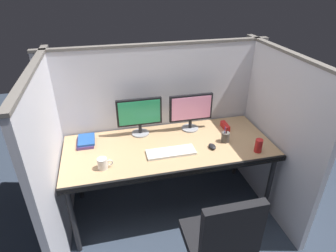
{
  "coord_description": "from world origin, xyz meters",
  "views": [
    {
      "loc": [
        -0.52,
        -1.82,
        2.16
      ],
      "look_at": [
        0.0,
        0.35,
        0.92
      ],
      "focal_mm": 30.27,
      "sensor_mm": 36.0,
      "label": 1
    }
  ],
  "objects_px": {
    "computer_mouse": "(212,146)",
    "desk": "(170,151)",
    "monitor_left": "(139,114)",
    "keyboard_main": "(171,152)",
    "monitor_right": "(191,110)",
    "soda_can": "(259,146)",
    "book_stack": "(86,141)",
    "pen_cup": "(225,137)",
    "coffee_mug": "(103,163)",
    "red_stapler": "(225,126)"
  },
  "relations": [
    {
      "from": "monitor_right",
      "to": "coffee_mug",
      "type": "distance_m",
      "value": 1.01
    },
    {
      "from": "desk",
      "to": "soda_can",
      "type": "xyz_separation_m",
      "value": [
        0.74,
        -0.26,
        0.11
      ]
    },
    {
      "from": "monitor_right",
      "to": "coffee_mug",
      "type": "bearing_deg",
      "value": -152.56
    },
    {
      "from": "book_stack",
      "to": "coffee_mug",
      "type": "height_order",
      "value": "coffee_mug"
    },
    {
      "from": "desk",
      "to": "coffee_mug",
      "type": "xyz_separation_m",
      "value": [
        -0.6,
        -0.19,
        0.1
      ]
    },
    {
      "from": "soda_can",
      "to": "book_stack",
      "type": "bearing_deg",
      "value": 161.74
    },
    {
      "from": "pen_cup",
      "to": "keyboard_main",
      "type": "bearing_deg",
      "value": -172.52
    },
    {
      "from": "monitor_left",
      "to": "monitor_right",
      "type": "height_order",
      "value": "same"
    },
    {
      "from": "monitor_right",
      "to": "coffee_mug",
      "type": "height_order",
      "value": "monitor_right"
    },
    {
      "from": "book_stack",
      "to": "red_stapler",
      "type": "relative_size",
      "value": 1.47
    },
    {
      "from": "computer_mouse",
      "to": "pen_cup",
      "type": "relative_size",
      "value": 0.61
    },
    {
      "from": "monitor_left",
      "to": "soda_can",
      "type": "height_order",
      "value": "monitor_left"
    },
    {
      "from": "keyboard_main",
      "to": "pen_cup",
      "type": "relative_size",
      "value": 2.72
    },
    {
      "from": "soda_can",
      "to": "keyboard_main",
      "type": "bearing_deg",
      "value": 168.61
    },
    {
      "from": "computer_mouse",
      "to": "keyboard_main",
      "type": "bearing_deg",
      "value": 179.0
    },
    {
      "from": "keyboard_main",
      "to": "pen_cup",
      "type": "distance_m",
      "value": 0.55
    },
    {
      "from": "monitor_right",
      "to": "pen_cup",
      "type": "xyz_separation_m",
      "value": [
        0.25,
        -0.3,
        -0.17
      ]
    },
    {
      "from": "book_stack",
      "to": "coffee_mug",
      "type": "bearing_deg",
      "value": -71.23
    },
    {
      "from": "desk",
      "to": "red_stapler",
      "type": "relative_size",
      "value": 12.67
    },
    {
      "from": "computer_mouse",
      "to": "book_stack",
      "type": "height_order",
      "value": "book_stack"
    },
    {
      "from": "coffee_mug",
      "to": "monitor_right",
      "type": "bearing_deg",
      "value": 27.44
    },
    {
      "from": "desk",
      "to": "monitor_right",
      "type": "xyz_separation_m",
      "value": [
        0.28,
        0.27,
        0.27
      ]
    },
    {
      "from": "desk",
      "to": "pen_cup",
      "type": "height_order",
      "value": "pen_cup"
    },
    {
      "from": "monitor_left",
      "to": "book_stack",
      "type": "xyz_separation_m",
      "value": [
        -0.52,
        -0.06,
        -0.19
      ]
    },
    {
      "from": "keyboard_main",
      "to": "red_stapler",
      "type": "xyz_separation_m",
      "value": [
        0.64,
        0.3,
        0.02
      ]
    },
    {
      "from": "book_stack",
      "to": "desk",
      "type": "bearing_deg",
      "value": -17.11
    },
    {
      "from": "book_stack",
      "to": "soda_can",
      "type": "bearing_deg",
      "value": -18.26
    },
    {
      "from": "pen_cup",
      "to": "computer_mouse",
      "type": "bearing_deg",
      "value": -153.78
    },
    {
      "from": "desk",
      "to": "keyboard_main",
      "type": "relative_size",
      "value": 4.42
    },
    {
      "from": "keyboard_main",
      "to": "computer_mouse",
      "type": "bearing_deg",
      "value": -1.0
    },
    {
      "from": "monitor_right",
      "to": "computer_mouse",
      "type": "xyz_separation_m",
      "value": [
        0.09,
        -0.38,
        -0.2
      ]
    },
    {
      "from": "keyboard_main",
      "to": "red_stapler",
      "type": "relative_size",
      "value": 2.87
    },
    {
      "from": "keyboard_main",
      "to": "computer_mouse",
      "type": "relative_size",
      "value": 4.48
    },
    {
      "from": "monitor_left",
      "to": "keyboard_main",
      "type": "xyz_separation_m",
      "value": [
        0.21,
        -0.4,
        -0.2
      ]
    },
    {
      "from": "book_stack",
      "to": "coffee_mug",
      "type": "distance_m",
      "value": 0.44
    },
    {
      "from": "red_stapler",
      "to": "book_stack",
      "type": "bearing_deg",
      "value": 178.46
    },
    {
      "from": "computer_mouse",
      "to": "desk",
      "type": "bearing_deg",
      "value": 162.62
    },
    {
      "from": "monitor_left",
      "to": "pen_cup",
      "type": "distance_m",
      "value": 0.84
    },
    {
      "from": "monitor_right",
      "to": "book_stack",
      "type": "distance_m",
      "value": 1.04
    },
    {
      "from": "red_stapler",
      "to": "keyboard_main",
      "type": "bearing_deg",
      "value": -154.87
    },
    {
      "from": "keyboard_main",
      "to": "red_stapler",
      "type": "distance_m",
      "value": 0.71
    },
    {
      "from": "monitor_left",
      "to": "book_stack",
      "type": "relative_size",
      "value": 1.95
    },
    {
      "from": "pen_cup",
      "to": "monitor_right",
      "type": "bearing_deg",
      "value": 129.16
    },
    {
      "from": "desk",
      "to": "keyboard_main",
      "type": "bearing_deg",
      "value": -97.74
    },
    {
      "from": "coffee_mug",
      "to": "computer_mouse",
      "type": "bearing_deg",
      "value": 4.39
    },
    {
      "from": "keyboard_main",
      "to": "monitor_right",
      "type": "bearing_deg",
      "value": 51.98
    },
    {
      "from": "keyboard_main",
      "to": "desk",
      "type": "bearing_deg",
      "value": 82.26
    },
    {
      "from": "monitor_right",
      "to": "keyboard_main",
      "type": "relative_size",
      "value": 1.0
    },
    {
      "from": "book_stack",
      "to": "red_stapler",
      "type": "height_order",
      "value": "red_stapler"
    },
    {
      "from": "desk",
      "to": "computer_mouse",
      "type": "distance_m",
      "value": 0.39
    }
  ]
}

